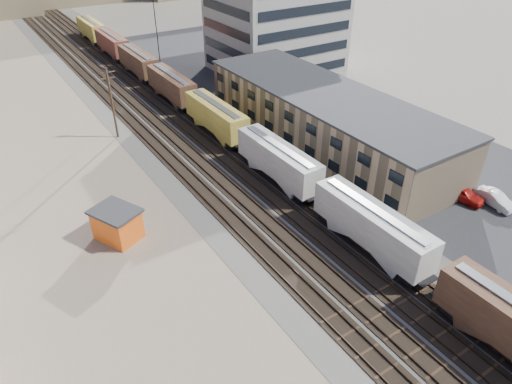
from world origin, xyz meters
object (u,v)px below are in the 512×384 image
utility_pole_north (112,102)px  parked_car_red (463,194)px  freight_train (192,99)px  parked_car_white (495,199)px  parked_car_blue (271,66)px  maintenance_shed (117,224)px  parked_car_silver (462,143)px

utility_pole_north → parked_car_red: bearing=-53.6°
freight_train → parked_car_red: size_ratio=24.85×
parked_car_white → parked_car_blue: parked_car_white is taller
parked_car_white → parked_car_blue: 52.73m
utility_pole_north → maintenance_shed: utility_pole_north is taller
utility_pole_north → parked_car_red: utility_pole_north is taller
maintenance_shed → parked_car_silver: maintenance_shed is taller
utility_pole_north → parked_car_silver: (37.97, -28.90, -4.46)m
parked_car_red → freight_train: bearing=100.2°
parked_car_red → parked_car_blue: size_ratio=0.97×
parked_car_silver → freight_train: bearing=65.5°
parked_car_red → parked_car_silver: size_ratio=0.84×
utility_pole_north → parked_car_white: bearing=-53.4°
parked_car_white → utility_pole_north: bearing=132.1°
freight_train → parked_car_blue: freight_train is taller
parked_car_red → parked_car_silver: bearing=25.0°
maintenance_shed → parked_car_white: maintenance_shed is taller
parked_car_blue → utility_pole_north: bearing=174.6°
parked_car_white → parked_car_blue: (6.20, 52.37, -0.09)m
freight_train → parked_car_red: freight_train is taller
maintenance_shed → parked_car_red: bearing=-22.7°
freight_train → parked_car_blue: (23.22, 12.18, -2.10)m
utility_pole_north → maintenance_shed: 23.87m
freight_train → parked_car_red: 40.52m
utility_pole_north → maintenance_shed: (-7.43, -22.39, -3.60)m
parked_car_blue → freight_train: bearing=-177.8°
maintenance_shed → parked_car_silver: bearing=-8.2°
parked_car_silver → parked_car_blue: 41.92m
freight_train → parked_car_white: bearing=-67.0°
maintenance_shed → parked_car_white: (36.76, -17.04, -0.93)m
maintenance_shed → parked_car_red: 37.52m
freight_train → maintenance_shed: size_ratio=21.41×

